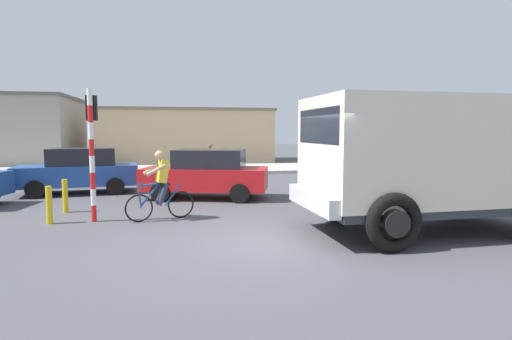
% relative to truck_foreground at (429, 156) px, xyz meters
% --- Properties ---
extents(ground_plane, '(120.00, 120.00, 0.00)m').
position_rel_truck_foreground_xyz_m(ground_plane, '(-3.59, -0.22, -1.67)').
color(ground_plane, '#4C4C51').
extents(sidewalk_far, '(80.00, 5.00, 0.16)m').
position_rel_truck_foreground_xyz_m(sidewalk_far, '(-3.59, 14.92, -1.59)').
color(sidewalk_far, '#ADADA8').
rests_on(sidewalk_far, ground).
extents(truck_foreground, '(5.50, 2.98, 2.90)m').
position_rel_truck_foreground_xyz_m(truck_foreground, '(0.00, 0.00, 0.00)').
color(truck_foreground, silver).
rests_on(truck_foreground, ground).
extents(cyclist, '(1.66, 0.68, 1.72)m').
position_rel_truck_foreground_xyz_m(cyclist, '(-5.79, 2.28, -0.80)').
color(cyclist, black).
rests_on(cyclist, ground).
extents(traffic_light_pole, '(0.24, 0.43, 3.20)m').
position_rel_truck_foreground_xyz_m(traffic_light_pole, '(-7.38, 2.46, 0.40)').
color(traffic_light_pole, red).
rests_on(traffic_light_pole, ground).
extents(car_red_near, '(4.20, 2.29, 1.60)m').
position_rel_truck_foreground_xyz_m(car_red_near, '(-8.81, 7.33, -0.85)').
color(car_red_near, '#234C9E').
rests_on(car_red_near, ground).
extents(car_white_mid, '(4.31, 2.73, 1.60)m').
position_rel_truck_foreground_xyz_m(car_white_mid, '(-4.45, 5.40, -0.85)').
color(car_white_mid, red).
rests_on(car_white_mid, ground).
extents(pedestrian_near_kerb, '(0.34, 0.22, 1.62)m').
position_rel_truck_foreground_xyz_m(pedestrian_near_kerb, '(-3.96, 10.51, -0.82)').
color(pedestrian_near_kerb, '#2D334C').
rests_on(pedestrian_near_kerb, ground).
extents(bollard_near, '(0.14, 0.14, 0.90)m').
position_rel_truck_foreground_xyz_m(bollard_near, '(-8.37, 2.32, -1.22)').
color(bollard_near, gold).
rests_on(bollard_near, ground).
extents(bollard_far, '(0.14, 0.14, 0.90)m').
position_rel_truck_foreground_xyz_m(bollard_far, '(-8.37, 3.72, -1.22)').
color(bollard_far, gold).
rests_on(bollard_far, ground).
extents(building_mid_block, '(11.94, 6.16, 3.75)m').
position_rel_truck_foreground_xyz_m(building_mid_block, '(-4.78, 22.12, 0.21)').
color(building_mid_block, '#D1B284').
rests_on(building_mid_block, ground).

